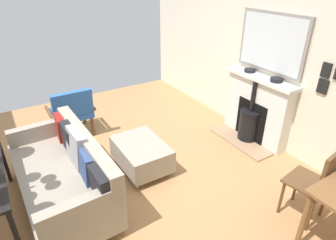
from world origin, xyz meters
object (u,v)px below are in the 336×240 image
at_px(dining_chair_near_fireplace, 318,180).
at_px(sofa, 66,174).
at_px(mantel_bowl_near, 250,70).
at_px(mantel_bowl_far, 276,80).
at_px(ottoman, 141,153).
at_px(fireplace, 255,112).
at_px(armchair_accent, 72,110).

bearing_deg(dining_chair_near_fireplace, sofa, -38.26).
bearing_deg(sofa, mantel_bowl_near, -178.16).
distance_m(mantel_bowl_far, dining_chair_near_fireplace, 1.57).
bearing_deg(dining_chair_near_fireplace, ottoman, -57.08).
distance_m(fireplace, mantel_bowl_far, 0.66).
bearing_deg(dining_chair_near_fireplace, mantel_bowl_near, -113.21).
height_order(mantel_bowl_near, ottoman, mantel_bowl_near).
height_order(fireplace, ottoman, fireplace).
bearing_deg(fireplace, armchair_accent, -33.30).
bearing_deg(fireplace, mantel_bowl_near, -94.78).
bearing_deg(ottoman, fireplace, 173.26).
bearing_deg(armchair_accent, ottoman, 111.35).
bearing_deg(dining_chair_near_fireplace, fireplace, -115.81).
height_order(mantel_bowl_far, sofa, mantel_bowl_far).
relative_size(fireplace, mantel_bowl_near, 7.32).
relative_size(fireplace, armchair_accent, 1.45).
relative_size(ottoman, dining_chair_near_fireplace, 0.91).
xyz_separation_m(mantel_bowl_far, armchair_accent, (2.41, -1.83, -0.61)).
distance_m(mantel_bowl_near, armchair_accent, 2.82).
xyz_separation_m(sofa, dining_chair_near_fireplace, (-2.12, 1.67, 0.17)).
xyz_separation_m(mantel_bowl_near, sofa, (2.88, 0.09, -0.70)).
height_order(fireplace, armchair_accent, fireplace).
distance_m(mantel_bowl_far, ottoman, 2.11).
height_order(mantel_bowl_far, ottoman, mantel_bowl_far).
distance_m(mantel_bowl_near, mantel_bowl_far, 0.50).
bearing_deg(mantel_bowl_near, dining_chair_near_fireplace, 66.79).
bearing_deg(mantel_bowl_near, armchair_accent, -28.86).
relative_size(ottoman, armchair_accent, 0.99).
relative_size(fireplace, ottoman, 1.46).
height_order(fireplace, mantel_bowl_near, mantel_bowl_near).
distance_m(fireplace, sofa, 2.86).
relative_size(mantel_bowl_far, armchair_accent, 0.20).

